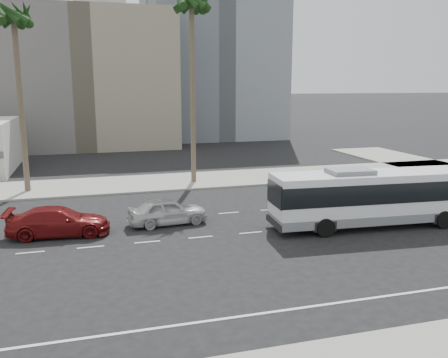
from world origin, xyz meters
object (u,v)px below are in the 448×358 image
object	(u,v)px
car_a	(168,211)
palm_mid	(14,21)
city_bus	(373,196)
palm_near	(192,7)
car_b	(59,221)

from	to	relation	value
car_a	palm_mid	distance (m)	19.39
city_bus	palm_near	distance (m)	21.51
palm_near	city_bus	bearing A→B (deg)	-63.67
car_b	palm_near	world-z (taller)	palm_near
city_bus	palm_mid	distance (m)	28.61
city_bus	car_a	bearing A→B (deg)	165.93
palm_near	palm_mid	world-z (taller)	palm_near
palm_mid	city_bus	bearing A→B (deg)	-36.30
car_a	palm_mid	world-z (taller)	palm_mid
car_b	palm_near	bearing A→B (deg)	-36.44
palm_mid	palm_near	bearing A→B (deg)	-0.30
city_bus	car_a	xyz separation A→B (m)	(-11.90, 3.84, -1.06)
city_bus	car_b	size ratio (longest dim) A/B	2.23
car_a	car_b	xyz separation A→B (m)	(-6.34, -0.49, 0.00)
palm_mid	car_a	bearing A→B (deg)	-51.58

